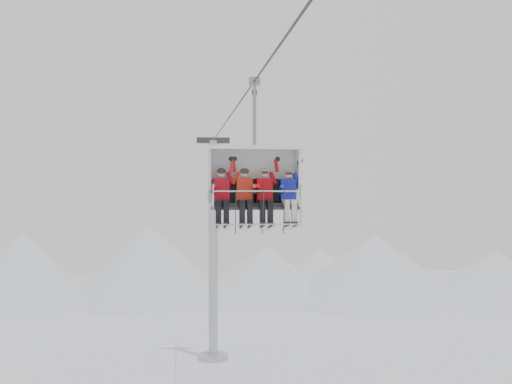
{
  "coord_description": "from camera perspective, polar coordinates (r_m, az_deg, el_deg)",
  "views": [
    {
      "loc": [
        -2.01,
        -16.91,
        10.4
      ],
      "look_at": [
        0.0,
        0.0,
        10.3
      ],
      "focal_mm": 45.0,
      "sensor_mm": 36.0,
      "label": 1
    }
  ],
  "objects": [
    {
      "name": "chairlift_carrier",
      "position": [
        17.52,
        -0.19,
        1.34
      ],
      "size": [
        2.51,
        1.17,
        3.98
      ],
      "color": "black",
      "rests_on": "haul_cable"
    },
    {
      "name": "skier_center_left",
      "position": [
        17.19,
        -1.01,
        -0.21
      ],
      "size": [
        0.43,
        1.69,
        1.7
      ],
      "color": "red",
      "rests_on": "chairlift_carrier"
    },
    {
      "name": "skier_far_left",
      "position": [
        17.14,
        -3.08,
        -0.22
      ],
      "size": [
        0.43,
        1.69,
        1.7
      ],
      "color": "#A80A19",
      "rests_on": "chairlift_carrier"
    },
    {
      "name": "skier_center_right",
      "position": [
        17.25,
        0.79,
        -0.21
      ],
      "size": [
        0.43,
        1.69,
        1.7
      ],
      "color": "#B50912",
      "rests_on": "chairlift_carrier"
    },
    {
      "name": "haul_cable",
      "position": [
        17.28,
        0.0,
        10.01
      ],
      "size": [
        0.06,
        50.0,
        0.06
      ],
      "primitive_type": "cylinder",
      "rotation": [
        1.57,
        0.0,
        0.0
      ],
      "color": "#313137",
      "rests_on": "lift_tower_left"
    },
    {
      "name": "ridgeline",
      "position": [
        59.45,
        -6.37,
        -6.97
      ],
      "size": [
        72.0,
        21.0,
        7.0
      ],
      "color": "silver",
      "rests_on": "ground"
    },
    {
      "name": "skier_far_right",
      "position": [
        17.34,
        2.91,
        -0.25
      ],
      "size": [
        0.42,
        1.69,
        1.65
      ],
      "color": "#141CA3",
      "rests_on": "chairlift_carrier"
    },
    {
      "name": "lift_tower_right",
      "position": [
        39.24,
        -3.83,
        -6.42
      ],
      "size": [
        2.0,
        1.8,
        13.48
      ],
      "color": "#A1A4A8",
      "rests_on": "ground"
    }
  ]
}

